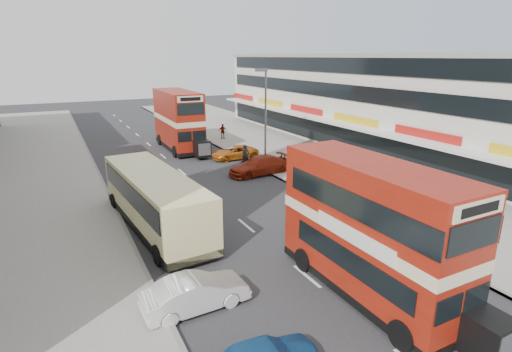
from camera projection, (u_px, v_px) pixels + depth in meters
ground at (336, 301)px, 15.43m from camera, size 160.00×160.00×0.00m
road_surface at (182, 172)px, 32.48m from camera, size 12.00×90.00×0.01m
pavement_right at (306, 155)px, 37.69m from camera, size 12.00×90.00×0.15m
pavement_left at (11, 193)px, 27.23m from camera, size 12.00×90.00×0.15m
kerb_left at (103, 182)px, 29.80m from camera, size 0.20×90.00×0.16m
kerb_right at (249, 162)px, 35.12m from camera, size 0.20×90.00×0.16m
commercial_row at (360, 100)px, 41.53m from camera, size 9.90×46.20×9.30m
wooded_hill at (512, 97)px, 90.86m from camera, size 172.80×230.40×20.00m
street_lamp at (265, 111)px, 32.24m from camera, size 1.00×0.20×8.12m
bus_main at (371, 230)px, 15.20m from camera, size 2.64×9.35×5.15m
bus_second at (178, 120)px, 39.68m from camera, size 2.93×10.19×5.59m
coach at (155, 198)px, 21.59m from camera, size 3.61×10.91×2.84m
car_left_front at (196, 293)px, 14.79m from camera, size 4.05×1.57×1.32m
car_right_a at (259, 166)px, 31.65m from camera, size 5.11×2.28×1.46m
car_right_b at (235, 153)px, 36.48m from camera, size 4.33×2.08×1.19m
pedestrian_near at (302, 169)px, 29.83m from camera, size 0.73×0.64×1.66m
pedestrian_far at (223, 131)px, 44.62m from camera, size 1.03×0.59×1.66m
cyclist at (246, 162)px, 32.62m from camera, size 0.76×1.93×2.18m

